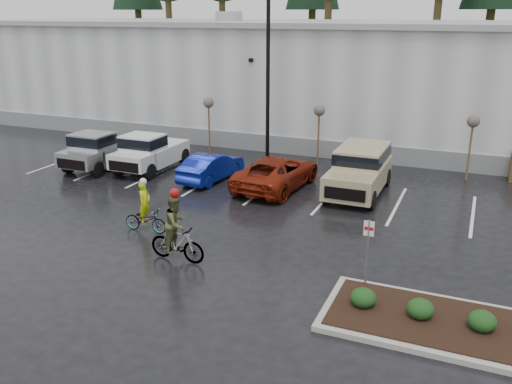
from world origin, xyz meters
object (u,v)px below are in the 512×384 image
at_px(car_red, 277,172).
at_px(cyclist_hivis, 145,215).
at_px(sapling_mid, 319,114).
at_px(car_blue, 211,167).
at_px(sapling_west, 209,106).
at_px(lamppost, 268,55).
at_px(sapling_east, 473,125).
at_px(cyclist_olive, 177,235).
at_px(pickup_white, 153,150).
at_px(pickup_silver, 104,148).
at_px(suv_tan, 359,172).
at_px(fire_lane_sign, 368,246).

relative_size(car_red, cyclist_hivis, 2.60).
height_order(sapling_mid, car_blue, sapling_mid).
xyz_separation_m(sapling_west, sapling_mid, (6.50, 0.00, 0.00)).
relative_size(lamppost, sapling_east, 2.88).
bearing_deg(lamppost, cyclist_hivis, -93.60).
height_order(sapling_mid, cyclist_olive, sapling_mid).
bearing_deg(pickup_white, car_blue, -10.34).
bearing_deg(sapling_mid, sapling_east, 0.00).
bearing_deg(pickup_white, sapling_mid, 28.22).
relative_size(lamppost, pickup_silver, 1.77).
bearing_deg(pickup_silver, cyclist_olive, -41.91).
bearing_deg(suv_tan, sapling_west, 157.06).
bearing_deg(cyclist_olive, sapling_mid, -2.11).
distance_m(lamppost, car_red, 6.46).
xyz_separation_m(car_red, cyclist_hivis, (-2.60, -6.81, -0.10)).
height_order(fire_lane_sign, car_red, fire_lane_sign).
xyz_separation_m(sapling_west, pickup_silver, (-3.72, -4.75, -1.75)).
xyz_separation_m(lamppost, car_red, (1.94, -3.69, -4.94)).
height_order(lamppost, car_red, lamppost).
height_order(pickup_white, suv_tan, suv_tan).
relative_size(lamppost, sapling_mid, 2.88).
distance_m(pickup_white, car_red, 7.10).
bearing_deg(lamppost, suv_tan, -28.67).
bearing_deg(pickup_silver, sapling_east, 14.99).
height_order(fire_lane_sign, car_blue, fire_lane_sign).
bearing_deg(fire_lane_sign, sapling_west, 132.67).
height_order(sapling_mid, pickup_silver, sapling_mid).
bearing_deg(car_blue, pickup_silver, 5.27).
distance_m(lamppost, sapling_mid, 4.00).
relative_size(sapling_mid, fire_lane_sign, 1.45).
bearing_deg(car_blue, sapling_mid, -123.89).
height_order(lamppost, suv_tan, lamppost).
height_order(pickup_white, cyclist_olive, cyclist_olive).
distance_m(car_red, cyclist_olive, 8.52).
xyz_separation_m(fire_lane_sign, cyclist_olive, (-6.10, -0.40, -0.51)).
distance_m(cyclist_hivis, cyclist_olive, 2.92).
distance_m(lamppost, sapling_west, 5.07).
height_order(sapling_mid, pickup_white, sapling_mid).
relative_size(sapling_mid, cyclist_hivis, 1.54).
distance_m(sapling_west, pickup_silver, 6.28).
xyz_separation_m(sapling_mid, car_blue, (-3.91, -4.77, -2.06)).
xyz_separation_m(lamppost, cyclist_olive, (1.70, -12.20, -4.79)).
bearing_deg(lamppost, sapling_west, 165.96).
bearing_deg(sapling_west, pickup_silver, -128.09).
relative_size(pickup_white, suv_tan, 1.02).
height_order(fire_lane_sign, suv_tan, fire_lane_sign).
distance_m(pickup_silver, car_blue, 6.32).
height_order(fire_lane_sign, pickup_white, fire_lane_sign).
bearing_deg(suv_tan, pickup_white, -179.86).
height_order(lamppost, fire_lane_sign, lamppost).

